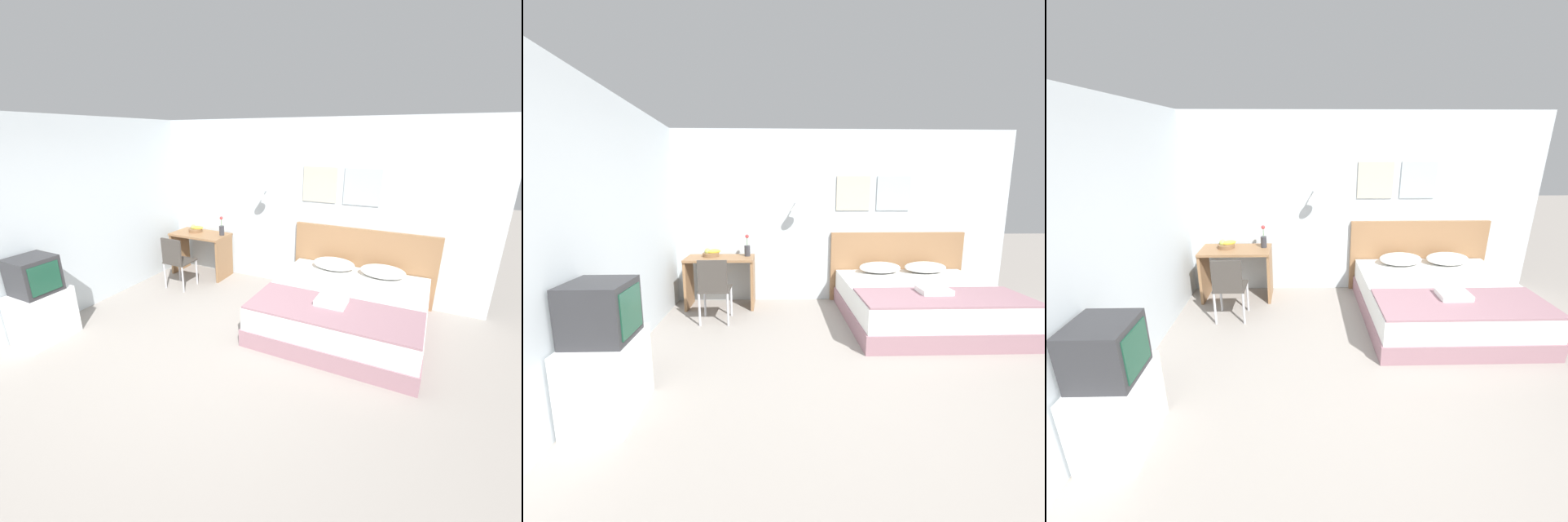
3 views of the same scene
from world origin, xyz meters
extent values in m
plane|color=gray|center=(0.00, 0.00, 0.00)|extent=(24.00, 24.00, 0.00)
cube|color=silver|center=(0.00, 2.80, 1.32)|extent=(5.64, 0.06, 2.65)
cube|color=#B7B29E|center=(0.35, 2.76, 1.70)|extent=(0.52, 0.02, 0.52)
cube|color=#A8B7BC|center=(0.98, 2.76, 1.70)|extent=(0.52, 0.02, 0.52)
cylinder|color=#B2B2B7|center=(-0.55, 2.69, 1.55)|extent=(0.02, 0.16, 0.02)
cone|color=white|center=(-0.55, 2.60, 1.50)|extent=(0.17, 0.17, 0.12)
cube|color=silver|center=(-2.45, -0.11, 1.32)|extent=(0.06, 5.77, 2.65)
cube|color=gray|center=(1.08, 1.71, 0.11)|extent=(2.00, 2.00, 0.22)
cube|color=white|center=(1.08, 1.71, 0.36)|extent=(1.96, 1.96, 0.29)
cube|color=#8E6642|center=(1.08, 2.74, 0.55)|extent=(2.12, 0.06, 1.10)
ellipsoid|color=white|center=(0.73, 2.46, 0.59)|extent=(0.62, 0.41, 0.16)
ellipsoid|color=white|center=(1.43, 2.46, 0.59)|extent=(0.62, 0.41, 0.16)
cube|color=gray|center=(1.08, 1.13, 0.52)|extent=(1.94, 0.80, 0.02)
cube|color=white|center=(1.03, 1.27, 0.56)|extent=(0.36, 0.29, 0.06)
cube|color=#8E6642|center=(-1.69, 2.45, 0.75)|extent=(1.01, 0.55, 0.03)
cube|color=#8E6642|center=(-2.18, 2.45, 0.36)|extent=(0.04, 0.51, 0.73)
cube|color=#8E6642|center=(-1.21, 2.45, 0.36)|extent=(0.04, 0.51, 0.73)
cube|color=#3D3833|center=(-1.67, 1.83, 0.45)|extent=(0.41, 0.41, 0.02)
cube|color=#3D3833|center=(-1.67, 1.64, 0.66)|extent=(0.37, 0.03, 0.41)
cylinder|color=#B7B7BC|center=(-1.85, 2.01, 0.22)|extent=(0.03, 0.03, 0.44)
cylinder|color=#B7B7BC|center=(-1.49, 2.01, 0.22)|extent=(0.03, 0.03, 0.44)
cylinder|color=#B7B7BC|center=(-1.85, 1.65, 0.22)|extent=(0.03, 0.03, 0.44)
cylinder|color=#B7B7BC|center=(-1.49, 1.65, 0.22)|extent=(0.03, 0.03, 0.44)
cylinder|color=brown|center=(-1.84, 2.51, 0.79)|extent=(0.25, 0.25, 0.05)
ellipsoid|color=yellow|center=(-1.79, 2.52, 0.84)|extent=(0.21, 0.14, 0.07)
sphere|color=#B2C156|center=(-1.88, 2.52, 0.84)|extent=(0.09, 0.09, 0.09)
cylinder|color=#333338|center=(-1.29, 2.53, 0.85)|extent=(0.09, 0.09, 0.16)
cylinder|color=#3D7538|center=(-1.29, 2.53, 1.00)|extent=(0.01, 0.01, 0.14)
sphere|color=#DB3838|center=(-1.29, 2.53, 1.07)|extent=(0.06, 0.06, 0.06)
cube|color=white|center=(-2.17, -0.20, 0.31)|extent=(0.46, 0.64, 0.63)
cube|color=#2D2D30|center=(-2.17, -0.20, 0.85)|extent=(0.44, 0.45, 0.44)
cube|color=#194733|center=(-1.95, -0.20, 0.85)|extent=(0.01, 0.36, 0.34)
camera|label=1|loc=(1.94, -2.40, 2.40)|focal=24.00mm
camera|label=2|loc=(-0.89, -2.70, 1.70)|focal=24.00mm
camera|label=3|loc=(-0.77, -2.38, 2.29)|focal=24.00mm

